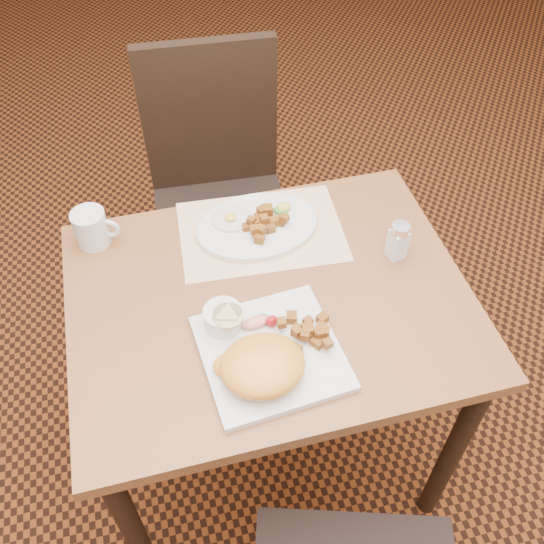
{
  "coord_description": "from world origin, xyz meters",
  "views": [
    {
      "loc": [
        -0.21,
        -0.84,
        1.81
      ],
      "look_at": [
        0.01,
        0.01,
        0.82
      ],
      "focal_mm": 40.0,
      "sensor_mm": 36.0,
      "label": 1
    }
  ],
  "objects_px": {
    "plate_oval": "(257,226)",
    "coffee_mug": "(92,228)",
    "table": "(270,325)",
    "salt_shaker": "(398,241)",
    "plate_square": "(271,353)",
    "chair_far": "(218,185)"
  },
  "relations": [
    {
      "from": "plate_oval",
      "to": "coffee_mug",
      "type": "xyz_separation_m",
      "value": [
        -0.39,
        0.06,
        0.04
      ]
    },
    {
      "from": "table",
      "to": "coffee_mug",
      "type": "distance_m",
      "value": 0.48
    },
    {
      "from": "table",
      "to": "salt_shaker",
      "type": "bearing_deg",
      "value": 8.07
    },
    {
      "from": "salt_shaker",
      "to": "coffee_mug",
      "type": "bearing_deg",
      "value": 161.63
    },
    {
      "from": "plate_square",
      "to": "coffee_mug",
      "type": "height_order",
      "value": "coffee_mug"
    },
    {
      "from": "table",
      "to": "plate_square",
      "type": "relative_size",
      "value": 3.21
    },
    {
      "from": "chair_far",
      "to": "plate_square",
      "type": "bearing_deg",
      "value": 91.11
    },
    {
      "from": "chair_far",
      "to": "plate_oval",
      "type": "bearing_deg",
      "value": 96.98
    },
    {
      "from": "chair_far",
      "to": "coffee_mug",
      "type": "distance_m",
      "value": 0.59
    },
    {
      "from": "chair_far",
      "to": "coffee_mug",
      "type": "relative_size",
      "value": 8.8
    },
    {
      "from": "plate_square",
      "to": "coffee_mug",
      "type": "xyz_separation_m",
      "value": [
        -0.33,
        0.43,
        0.04
      ]
    },
    {
      "from": "plate_oval",
      "to": "salt_shaker",
      "type": "xyz_separation_m",
      "value": [
        0.3,
        -0.17,
        0.04
      ]
    },
    {
      "from": "table",
      "to": "salt_shaker",
      "type": "relative_size",
      "value": 9.0
    },
    {
      "from": "plate_square",
      "to": "plate_oval",
      "type": "distance_m",
      "value": 0.37
    },
    {
      "from": "table",
      "to": "plate_oval",
      "type": "xyz_separation_m",
      "value": [
        0.02,
        0.22,
        0.12
      ]
    },
    {
      "from": "table",
      "to": "plate_square",
      "type": "bearing_deg",
      "value": -103.63
    },
    {
      "from": "salt_shaker",
      "to": "chair_far",
      "type": "bearing_deg",
      "value": 117.88
    },
    {
      "from": "table",
      "to": "chair_far",
      "type": "distance_m",
      "value": 0.66
    },
    {
      "from": "table",
      "to": "plate_oval",
      "type": "bearing_deg",
      "value": 83.7
    },
    {
      "from": "plate_square",
      "to": "plate_oval",
      "type": "height_order",
      "value": "plate_oval"
    },
    {
      "from": "chair_far",
      "to": "salt_shaker",
      "type": "height_order",
      "value": "chair_far"
    },
    {
      "from": "table",
      "to": "plate_square",
      "type": "height_order",
      "value": "plate_square"
    }
  ]
}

